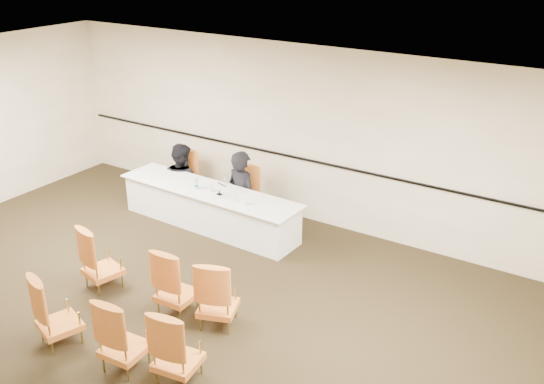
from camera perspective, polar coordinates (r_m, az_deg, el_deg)
The scene contains 20 objects.
floor at distance 7.93m, azimuth -12.20°, elevation -12.90°, with size 10.00×10.00×0.00m, color black.
ceiling at distance 6.65m, azimuth -14.39°, elevation 8.52°, with size 10.00×10.00×0.00m, color white.
wall_back at distance 10.11m, azimuth 3.01°, elevation 5.34°, with size 10.00×0.04×3.00m, color beige.
wall_rail at distance 10.21m, azimuth 2.85°, elevation 3.15°, with size 9.80×0.04×0.03m, color black.
panel_table at distance 10.24m, azimuth -5.92°, elevation -1.50°, with size 3.38×0.79×0.68m, color white, non-canonical shape.
panelist_main at distance 10.41m, azimuth -2.81°, elevation -0.70°, with size 0.64×0.42×1.76m, color black.
panelist_main_chair at distance 10.37m, azimuth -2.82°, elevation -0.23°, with size 0.50×0.50×0.95m, color #B94B21, non-canonical shape.
panelist_second at distance 11.27m, azimuth -8.44°, elevation 0.64°, with size 0.78×0.61×1.61m, color black.
panelist_second_chair at distance 11.21m, azimuth -8.49°, elevation 1.39°, with size 0.50×0.50×0.95m, color #B94B21, non-canonical shape.
papers at distance 9.79m, azimuth -4.12°, elevation -0.45°, with size 0.30×0.22×0.00m, color silver.
microphone at distance 9.83m, azimuth -4.98°, elevation 0.43°, with size 0.09×0.18×0.26m, color black, non-canonical shape.
water_bottle at distance 10.11m, azimuth -7.13°, elevation 0.86°, with size 0.07×0.07×0.22m, color #177480, non-canonical shape.
drinking_glass at distance 10.02m, azimuth -5.77°, elevation 0.35°, with size 0.06×0.06×0.10m, color silver.
coffee_cup at distance 9.48m, azimuth -2.74°, elevation -0.83°, with size 0.09×0.09×0.13m, color white.
aud_chair_front_left at distance 8.75m, azimuth -15.76°, elevation -5.90°, with size 0.50×0.50×0.95m, color #B94B21, non-canonical shape.
aud_chair_front_mid at distance 7.99m, azimuth -9.01°, elevation -8.21°, with size 0.50×0.50×0.95m, color #B94B21, non-canonical shape.
aud_chair_front_right at distance 7.68m, azimuth -5.16°, elevation -9.40°, with size 0.50×0.50×0.95m, color #B94B21, non-canonical shape.
aud_chair_back_left at distance 7.79m, azimuth -19.54°, elevation -10.35°, with size 0.50×0.50×0.95m, color #B94B21, non-canonical shape.
aud_chair_back_mid at distance 7.17m, azimuth -13.83°, elevation -12.73°, with size 0.50×0.50×0.95m, color #B94B21, non-canonical shape.
aud_chair_back_right at distance 6.88m, azimuth -8.92°, elevation -14.01°, with size 0.50×0.50×0.95m, color #B94B21, non-canonical shape.
Camera 1 is at (4.74, -4.36, 4.62)m, focal length 40.00 mm.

